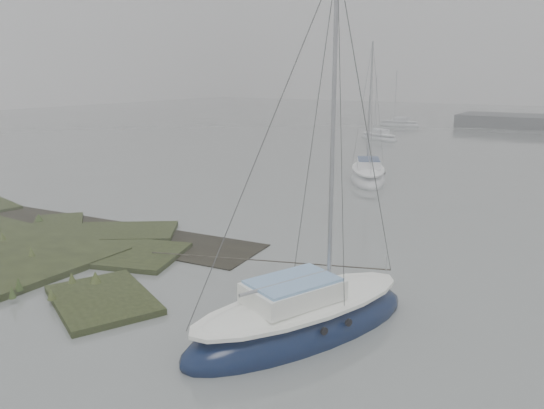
{
  "coord_description": "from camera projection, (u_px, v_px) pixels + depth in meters",
  "views": [
    {
      "loc": [
        12.09,
        -9.81,
        6.39
      ],
      "look_at": [
        2.24,
        5.84,
        1.8
      ],
      "focal_mm": 35.0,
      "sensor_mm": 36.0,
      "label": 1
    }
  ],
  "objects": [
    {
      "name": "sailboat_main",
      "position": [
        301.0,
        321.0,
        13.39
      ],
      "size": [
        4.67,
        7.12,
        9.57
      ],
      "rotation": [
        0.0,
        0.0,
        -0.4
      ],
      "color": "#0A1533",
      "rests_on": "ground"
    },
    {
      "name": "sailboat_far_a",
      "position": [
        379.0,
        138.0,
        52.33
      ],
      "size": [
        4.98,
        3.51,
        6.75
      ],
      "rotation": [
        0.0,
        0.0,
        1.12
      ],
      "color": "#B5BAC0",
      "rests_on": "ground"
    },
    {
      "name": "sailboat_far_c",
      "position": [
        399.0,
        124.0,
        65.69
      ],
      "size": [
        5.19,
        1.81,
        7.27
      ],
      "rotation": [
        0.0,
        0.0,
        1.55
      ],
      "color": "#B4BBBF",
      "rests_on": "ground"
    },
    {
      "name": "sailboat_white",
      "position": [
        368.0,
        176.0,
        32.48
      ],
      "size": [
        4.54,
        6.59,
        8.9
      ],
      "rotation": [
        0.0,
        0.0,
        0.44
      ],
      "color": "silver",
      "rests_on": "ground"
    },
    {
      "name": "ground",
      "position": [
        415.0,
        159.0,
        40.49
      ],
      "size": [
        160.0,
        160.0,
        0.0
      ],
      "primitive_type": "plane",
      "color": "slate",
      "rests_on": "ground"
    }
  ]
}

